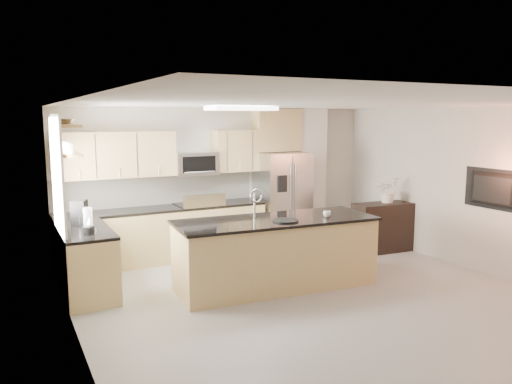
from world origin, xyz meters
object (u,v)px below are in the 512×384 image
cup (327,214)px  platter (286,221)px  coffee_maker (79,213)px  television (491,190)px  credenza (383,227)px  blender (88,223)px  island (276,253)px  flower_vase (388,184)px  range (199,230)px  kettle (90,224)px  bowl (63,121)px  microwave (195,164)px  refrigerator (282,200)px

cup → platter: (-0.69, 0.01, -0.03)m
coffee_maker → television: 6.06m
credenza → blender: size_ratio=3.16×
island → blender: bearing=171.4°
island → flower_vase: flower_vase is taller
island → cup: size_ratio=26.45×
platter → coffee_maker: coffee_maker is taller
range → flower_vase: flower_vase is taller
island → credenza: size_ratio=2.66×
island → coffee_maker: bearing=159.0°
island → television: television is taller
cup → platter: 0.69m
kettle → bowl: bearing=122.3°
island → bowl: (-2.65, 1.12, 1.88)m
coffee_maker → flower_vase: 5.30m
cup → bowl: bowl is taller
platter → bowl: bowl is taller
island → cup: 0.93m
microwave → bowl: size_ratio=1.95×
range → microwave: microwave is taller
blender → flower_vase: size_ratio=0.50×
cup → flower_vase: size_ratio=0.16×
range → coffee_maker: 2.34m
refrigerator → kettle: refrigerator is taller
island → range: bearing=105.7°
kettle → island: bearing=-17.5°
microwave → refrigerator: (1.66, -0.17, -0.74)m
microwave → flower_vase: size_ratio=1.09×
blender → microwave: bearing=37.2°
cup → bowl: size_ratio=0.29×
coffee_maker → range: bearing=21.7°
platter → blender: 2.63m
refrigerator → television: bearing=-59.0°
refrigerator → bowl: 4.27m
flower_vase → credenza: bearing=-168.0°
kettle → coffee_maker: size_ratio=0.63×
coffee_maker → bowl: size_ratio=0.92×
range → cup: size_ratio=10.18×
island → platter: (0.04, -0.21, 0.51)m
cup → kettle: size_ratio=0.50×
island → bowl: size_ratio=7.59×
credenza → kettle: 5.16m
blender → kettle: size_ratio=1.56×
blender → range: bearing=34.9°
range → bowl: (-2.25, -0.90, 1.91)m
microwave → cup: microwave is taller
platter → flower_vase: flower_vase is taller
blender → bowl: (-0.18, 0.55, 1.31)m
range → platter: 2.34m
range → television: 4.78m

